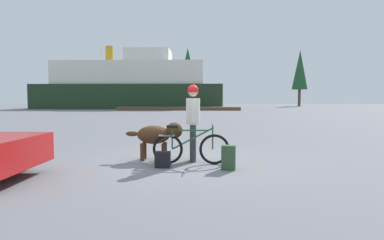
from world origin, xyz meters
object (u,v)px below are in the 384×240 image
object	(u,v)px
handbag_pannier	(163,160)
ferry_boat	(132,86)
backpack	(229,158)
dog	(158,135)
sailboat_moored	(103,105)
bicycle	(190,148)
person_cyclist	(193,115)

from	to	relation	value
handbag_pannier	ferry_boat	bearing A→B (deg)	103.28
backpack	dog	bearing A→B (deg)	147.89
handbag_pannier	sailboat_moored	xyz separation A→B (m)	(-14.62, 42.74, 0.34)
bicycle	dog	bearing A→B (deg)	148.58
sailboat_moored	ferry_boat	bearing A→B (deg)	-27.01
bicycle	sailboat_moored	world-z (taller)	sailboat_moored
bicycle	ferry_boat	distance (m)	41.10
bicycle	person_cyclist	size ratio (longest dim) A/B	0.96
bicycle	sailboat_moored	distance (m)	45.02
person_cyclist	backpack	distance (m)	1.43
bicycle	dog	xyz separation A→B (m)	(-0.78, 0.48, 0.23)
person_cyclist	sailboat_moored	bearing A→B (deg)	109.93
dog	handbag_pannier	xyz separation A→B (m)	(0.21, -0.84, -0.43)
person_cyclist	sailboat_moored	distance (m)	44.70
sailboat_moored	backpack	bearing A→B (deg)	-69.56
backpack	sailboat_moored	world-z (taller)	sailboat_moored
dog	backpack	world-z (taller)	dog
dog	backpack	xyz separation A→B (m)	(1.59, -1.00, -0.35)
person_cyclist	sailboat_moored	xyz separation A→B (m)	(-15.23, 42.02, -0.57)
dog	ferry_boat	world-z (taller)	ferry_boat
handbag_pannier	sailboat_moored	size ratio (longest dim) A/B	0.04
dog	backpack	distance (m)	1.91
dog	handbag_pannier	distance (m)	0.97
person_cyclist	ferry_boat	bearing A→B (deg)	104.36
ferry_boat	sailboat_moored	xyz separation A→B (m)	(-5.15, 2.62, -2.68)
backpack	handbag_pannier	bearing A→B (deg)	173.50
backpack	sailboat_moored	bearing A→B (deg)	110.44
person_cyclist	handbag_pannier	world-z (taller)	person_cyclist
bicycle	person_cyclist	distance (m)	0.80
dog	sailboat_moored	bearing A→B (deg)	108.97
bicycle	handbag_pannier	world-z (taller)	bicycle
dog	sailboat_moored	size ratio (longest dim) A/B	0.14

